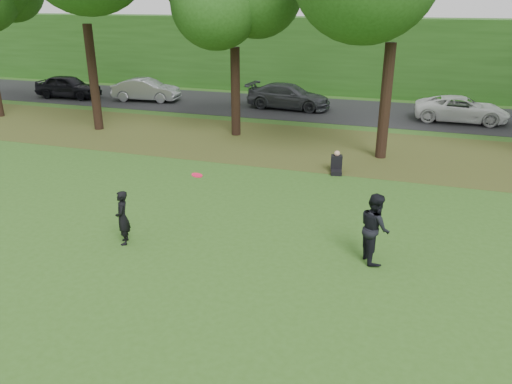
{
  "coord_description": "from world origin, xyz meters",
  "views": [
    {
      "loc": [
        5.21,
        -8.27,
        6.23
      ],
      "look_at": [
        1.32,
        3.73,
        1.3
      ],
      "focal_mm": 35.0,
      "sensor_mm": 36.0,
      "label": 1
    }
  ],
  "objects_px": {
    "frisbee": "(197,175)",
    "seated_person": "(336,164)",
    "player_right": "(375,228)",
    "player_left": "(123,218)"
  },
  "relations": [
    {
      "from": "seated_person",
      "to": "player_right",
      "type": "bearing_deg",
      "value": -84.04
    },
    {
      "from": "frisbee",
      "to": "player_left",
      "type": "bearing_deg",
      "value": -178.46
    },
    {
      "from": "player_left",
      "to": "player_right",
      "type": "bearing_deg",
      "value": 72.13
    },
    {
      "from": "player_left",
      "to": "player_right",
      "type": "relative_size",
      "value": 0.83
    },
    {
      "from": "seated_person",
      "to": "frisbee",
      "type": "bearing_deg",
      "value": -117.71
    },
    {
      "from": "player_right",
      "to": "frisbee",
      "type": "height_order",
      "value": "frisbee"
    },
    {
      "from": "player_right",
      "to": "seated_person",
      "type": "bearing_deg",
      "value": -8.48
    },
    {
      "from": "frisbee",
      "to": "seated_person",
      "type": "bearing_deg",
      "value": 73.34
    },
    {
      "from": "player_left",
      "to": "seated_person",
      "type": "distance_m",
      "value": 8.89
    },
    {
      "from": "player_left",
      "to": "frisbee",
      "type": "distance_m",
      "value": 2.63
    }
  ]
}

